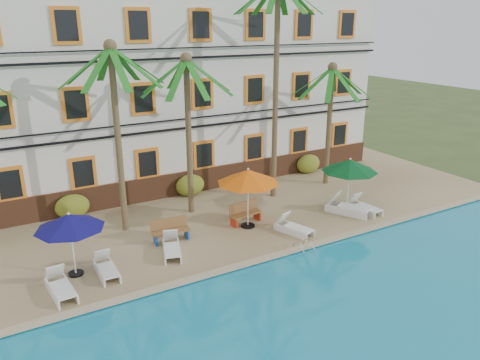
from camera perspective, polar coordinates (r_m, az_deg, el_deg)
ground at (r=18.33m, az=1.01°, el=-9.26°), size 100.00×100.00×0.00m
pool_deck at (r=22.30m, az=-5.60°, el=-3.68°), size 30.00×12.00×0.25m
pool_coping at (r=17.52m, az=2.55°, el=-9.65°), size 30.00×0.35×0.06m
hotel_building at (r=25.46m, az=-10.73°, el=11.16°), size 25.40×6.44×10.22m
palm_b at (r=19.04m, az=-14.90°, el=7.88°), size 4.04×4.04×7.75m
palm_c at (r=20.52m, az=-6.37°, el=8.16°), size 4.04×4.04×7.16m
palm_d at (r=22.25m, az=4.45°, el=13.82°), size 4.04×4.04×10.38m
palm_e at (r=24.87m, az=10.93°, el=8.79°), size 4.04×4.04×6.43m
shrub_left at (r=22.13m, az=-19.76°, el=-3.06°), size 1.50×0.90×1.10m
shrub_mid at (r=23.63m, az=-6.09°, el=-0.63°), size 1.50×0.90×1.10m
shrub_right at (r=27.31m, az=8.32°, el=1.97°), size 1.50×0.90×1.10m
umbrella_blue at (r=16.73m, az=-20.09°, el=-4.82°), size 2.34×2.34×2.34m
umbrella_red at (r=19.37m, az=0.99°, el=0.40°), size 2.65×2.65×2.64m
umbrella_green at (r=21.68m, az=13.25°, el=1.69°), size 2.55×2.55×2.55m
lounger_a at (r=16.50m, az=-21.05°, el=-12.00°), size 0.78×1.83×0.84m
lounger_b at (r=17.16m, az=-15.99°, el=-10.24°), size 0.63×1.68×0.79m
lounger_c at (r=18.03m, az=-8.34°, el=-8.13°), size 1.13×1.84×0.82m
lounger_d at (r=19.64m, az=6.52°, el=-5.72°), size 1.08×1.80×0.80m
lounger_e at (r=21.98m, az=12.95°, el=-3.22°), size 1.54×2.12×0.95m
lounger_f at (r=22.35m, az=14.84°, el=-3.13°), size 0.77×1.76×0.81m
bench_left at (r=18.99m, az=-8.47°, el=-6.01°), size 1.53×0.59×0.93m
bench_right at (r=20.40m, az=0.58°, el=-3.99°), size 1.55×0.68×0.93m
pool_ladder at (r=18.44m, az=7.76°, el=-8.38°), size 0.54×0.74×0.74m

